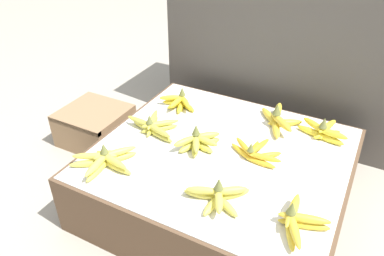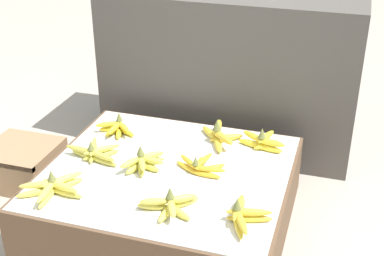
# 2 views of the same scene
# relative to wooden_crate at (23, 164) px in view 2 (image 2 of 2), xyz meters

# --- Properties ---
(ground_plane) EXTENTS (10.00, 10.00, 0.00)m
(ground_plane) POSITION_rel_wooden_crate_xyz_m (0.78, -0.11, -0.09)
(ground_plane) COLOR #A89E8E
(display_platform) EXTENTS (0.98, 0.89, 0.27)m
(display_platform) POSITION_rel_wooden_crate_xyz_m (0.78, -0.11, 0.04)
(display_platform) COLOR brown
(display_platform) RESTS_ON ground_plane
(back_vendor_table) EXTENTS (1.28, 0.54, 0.81)m
(back_vendor_table) POSITION_rel_wooden_crate_xyz_m (0.84, 0.72, 0.31)
(back_vendor_table) COLOR #4C4742
(back_vendor_table) RESTS_ON ground_plane
(wooden_crate) EXTENTS (0.32, 0.31, 0.18)m
(wooden_crate) POSITION_rel_wooden_crate_xyz_m (0.00, 0.00, 0.00)
(wooden_crate) COLOR #997551
(wooden_crate) RESTS_ON ground_plane
(banana_bunch_front_left) EXTENTS (0.25, 0.24, 0.10)m
(banana_bunch_front_left) POSITION_rel_wooden_crate_xyz_m (0.43, -0.40, 0.20)
(banana_bunch_front_left) COLOR #DBCC4C
(banana_bunch_front_left) RESTS_ON display_platform
(banana_bunch_front_midright) EXTENTS (0.22, 0.19, 0.10)m
(banana_bunch_front_midright) POSITION_rel_wooden_crate_xyz_m (0.88, -0.38, 0.20)
(banana_bunch_front_midright) COLOR #DBCC4C
(banana_bunch_front_midright) RESTS_ON display_platform
(banana_bunch_front_right) EXTENTS (0.16, 0.25, 0.10)m
(banana_bunch_front_right) POSITION_rel_wooden_crate_xyz_m (1.14, -0.36, 0.20)
(banana_bunch_front_right) COLOR gold
(banana_bunch_front_right) RESTS_ON display_platform
(banana_bunch_middle_left) EXTENTS (0.26, 0.17, 0.09)m
(banana_bunch_middle_left) POSITION_rel_wooden_crate_xyz_m (0.46, -0.12, 0.20)
(banana_bunch_middle_left) COLOR gold
(banana_bunch_middle_left) RESTS_ON display_platform
(banana_bunch_middle_midleft) EXTENTS (0.16, 0.18, 0.10)m
(banana_bunch_middle_midleft) POSITION_rel_wooden_crate_xyz_m (0.68, -0.14, 0.21)
(banana_bunch_middle_midleft) COLOR gold
(banana_bunch_middle_midleft) RESTS_ON display_platform
(banana_bunch_middle_midright) EXTENTS (0.22, 0.15, 0.08)m
(banana_bunch_middle_midright) POSITION_rel_wooden_crate_xyz_m (0.91, -0.08, 0.20)
(banana_bunch_middle_midright) COLOR gold
(banana_bunch_middle_midright) RESTS_ON display_platform
(banana_bunch_back_left) EXTENTS (0.20, 0.14, 0.09)m
(banana_bunch_back_left) POSITION_rel_wooden_crate_xyz_m (0.45, 0.12, 0.20)
(banana_bunch_back_left) COLOR yellow
(banana_bunch_back_left) RESTS_ON display_platform
(banana_bunch_back_midright) EXTENTS (0.21, 0.24, 0.11)m
(banana_bunch_back_midright) POSITION_rel_wooden_crate_xyz_m (0.91, 0.18, 0.21)
(banana_bunch_back_midright) COLOR gold
(banana_bunch_back_midright) RESTS_ON display_platform
(banana_bunch_back_right) EXTENTS (0.21, 0.14, 0.10)m
(banana_bunch_back_right) POSITION_rel_wooden_crate_xyz_m (1.11, 0.18, 0.20)
(banana_bunch_back_right) COLOR yellow
(banana_bunch_back_right) RESTS_ON display_platform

